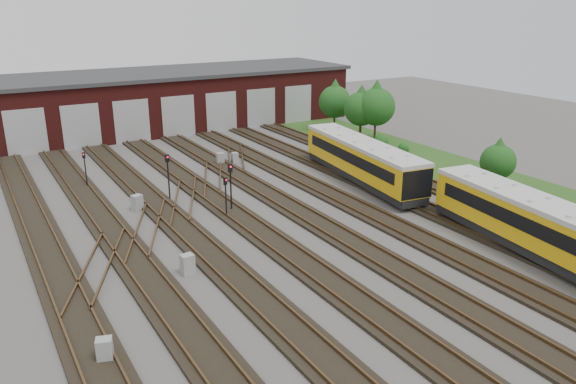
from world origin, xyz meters
TOP-DOWN VIEW (x-y plane):
  - ground at (0.00, 0.00)m, footprint 120.00×120.00m
  - track_network at (-0.17, 0.59)m, footprint 30.40×70.00m
  - maintenance_shed at (-0.01, 39.97)m, footprint 51.00×12.50m
  - grass_verge at (19.00, 10.00)m, footprint 8.00×55.00m
  - metro_train at (10.00, -4.83)m, footprint 4.49×46.94m
  - signal_mast_0 at (-2.71, 9.49)m, footprint 0.28×0.27m
  - signal_mast_1 at (-9.36, 21.10)m, footprint 0.26×0.25m
  - signal_mast_2 at (-4.80, 14.87)m, footprint 0.28×0.27m
  - signal_mast_3 at (-1.85, 10.52)m, footprint 0.29×0.27m
  - relay_cabinet_0 at (-13.62, -2.56)m, footprint 0.77×0.70m
  - relay_cabinet_1 at (-7.45, 14.01)m, footprint 0.84×0.78m
  - relay_cabinet_2 at (-7.93, 3.07)m, footprint 0.72×0.62m
  - relay_cabinet_3 at (2.33, 21.77)m, footprint 0.68×0.59m
  - relay_cabinet_4 at (3.71, 21.67)m, footprint 0.56×0.47m
  - tree_0 at (18.85, 27.60)m, footprint 3.55×3.55m
  - tree_1 at (18.75, 22.75)m, footprint 3.54×3.54m
  - tree_2 at (19.69, 21.51)m, footprint 3.88×3.88m
  - tree_3 at (17.06, 3.83)m, footprint 2.65×2.65m
  - bush_0 at (16.37, 2.34)m, footprint 1.05×1.05m
  - bush_1 at (18.79, 19.41)m, footprint 1.54×1.54m
  - bush_2 at (19.45, 16.78)m, footprint 1.06×1.06m

SIDE VIEW (x-z plane):
  - ground at x=0.00m, z-range 0.00..0.00m
  - grass_verge at x=19.00m, z-range 0.00..0.05m
  - track_network at x=-0.17m, z-range -0.06..0.27m
  - relay_cabinet_4 at x=3.71m, z-range 0.00..0.93m
  - bush_0 at x=16.37m, z-range 0.00..1.05m
  - bush_2 at x=19.45m, z-range 0.00..1.06m
  - relay_cabinet_0 at x=-13.62m, z-range 0.00..1.07m
  - relay_cabinet_3 at x=2.33m, z-range 0.00..1.07m
  - relay_cabinet_2 at x=-7.93m, z-range 0.00..1.12m
  - relay_cabinet_1 at x=-7.45m, z-range 0.00..1.13m
  - bush_1 at x=18.79m, z-range 0.00..1.54m
  - signal_mast_1 at x=-9.36m, z-range 0.40..3.23m
  - signal_mast_0 at x=-2.71m, z-range 0.42..3.28m
  - metro_train at x=10.00m, z-range 0.37..3.41m
  - signal_mast_3 at x=-1.85m, z-range 0.48..3.90m
  - signal_mast_2 at x=-4.80m, z-range 0.49..3.96m
  - tree_3 at x=17.06m, z-range 0.62..5.00m
  - maintenance_shed at x=-0.01m, z-range 0.03..6.38m
  - tree_1 at x=18.75m, z-range 0.83..6.70m
  - tree_0 at x=18.85m, z-range 0.84..6.72m
  - tree_2 at x=19.69m, z-range 0.92..7.35m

